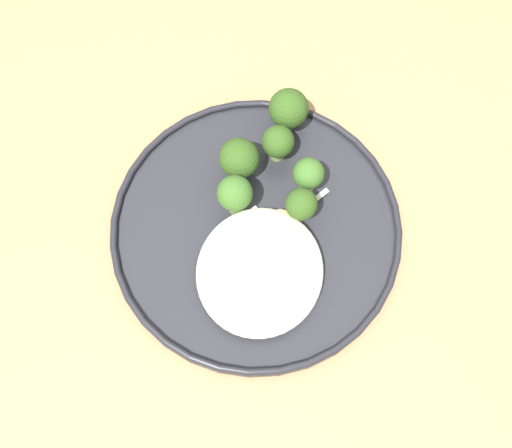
% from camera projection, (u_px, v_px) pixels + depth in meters
% --- Properties ---
extents(ground, '(6.00, 6.00, 0.00)m').
position_uv_depth(ground, '(271.00, 359.00, 1.28)').
color(ground, '#2D2B28').
extents(wooden_dining_table, '(1.40, 1.00, 0.74)m').
position_uv_depth(wooden_dining_table, '(285.00, 280.00, 0.66)').
color(wooden_dining_table, '#9E754C').
rests_on(wooden_dining_table, ground).
extents(dinner_plate, '(0.29, 0.29, 0.02)m').
position_uv_depth(dinner_plate, '(256.00, 228.00, 0.59)').
color(dinner_plate, '#232328').
rests_on(dinner_plate, wooden_dining_table).
extents(noodle_bed, '(0.13, 0.12, 0.03)m').
position_uv_depth(noodle_bed, '(260.00, 271.00, 0.56)').
color(noodle_bed, beige).
rests_on(noodle_bed, dinner_plate).
extents(seared_scallop_center_golden, '(0.03, 0.03, 0.02)m').
position_uv_depth(seared_scallop_center_golden, '(247.00, 245.00, 0.57)').
color(seared_scallop_center_golden, '#DBB77A').
rests_on(seared_scallop_center_golden, dinner_plate).
extents(seared_scallop_half_hidden, '(0.03, 0.03, 0.02)m').
position_uv_depth(seared_scallop_half_hidden, '(263.00, 272.00, 0.56)').
color(seared_scallop_half_hidden, '#E5C689').
rests_on(seared_scallop_half_hidden, dinner_plate).
extents(seared_scallop_tiny_bay, '(0.03, 0.03, 0.01)m').
position_uv_depth(seared_scallop_tiny_bay, '(295.00, 271.00, 0.56)').
color(seared_scallop_tiny_bay, '#DBB77A').
rests_on(seared_scallop_tiny_bay, dinner_plate).
extents(seared_scallop_right_edge, '(0.02, 0.02, 0.01)m').
position_uv_depth(seared_scallop_right_edge, '(280.00, 223.00, 0.58)').
color(seared_scallop_right_edge, '#E5C689').
rests_on(seared_scallop_right_edge, dinner_plate).
extents(seared_scallop_on_noodles, '(0.04, 0.04, 0.01)m').
position_uv_depth(seared_scallop_on_noodles, '(281.00, 289.00, 0.55)').
color(seared_scallop_on_noodles, '#DBB77A').
rests_on(seared_scallop_on_noodles, dinner_plate).
extents(broccoli_floret_split_head, '(0.03, 0.03, 0.06)m').
position_uv_depth(broccoli_floret_split_head, '(235.00, 194.00, 0.56)').
color(broccoli_floret_split_head, '#7A994C').
rests_on(broccoli_floret_split_head, dinner_plate).
extents(broccoli_floret_near_rim, '(0.03, 0.03, 0.05)m').
position_uv_depth(broccoli_floret_near_rim, '(310.00, 175.00, 0.57)').
color(broccoli_floret_near_rim, '#89A356').
rests_on(broccoli_floret_near_rim, dinner_plate).
extents(broccoli_floret_left_leaning, '(0.04, 0.04, 0.05)m').
position_uv_depth(broccoli_floret_left_leaning, '(239.00, 159.00, 0.58)').
color(broccoli_floret_left_leaning, '#7A994C').
rests_on(broccoli_floret_left_leaning, dinner_plate).
extents(broccoli_floret_beside_noodles, '(0.03, 0.03, 0.05)m').
position_uv_depth(broccoli_floret_beside_noodles, '(278.00, 143.00, 0.59)').
color(broccoli_floret_beside_noodles, '#7A994C').
rests_on(broccoli_floret_beside_noodles, dinner_plate).
extents(broccoli_floret_front_edge, '(0.03, 0.03, 0.05)m').
position_uv_depth(broccoli_floret_front_edge, '(297.00, 204.00, 0.56)').
color(broccoli_floret_front_edge, '#7A994C').
rests_on(broccoli_floret_front_edge, dinner_plate).
extents(broccoli_floret_center_pile, '(0.04, 0.04, 0.05)m').
position_uv_depth(broccoli_floret_center_pile, '(288.00, 109.00, 0.60)').
color(broccoli_floret_center_pile, '#89A356').
rests_on(broccoli_floret_center_pile, dinner_plate).
extents(onion_sliver_short_strip, '(0.03, 0.04, 0.00)m').
position_uv_depth(onion_sliver_short_strip, '(267.00, 225.00, 0.58)').
color(onion_sliver_short_strip, silver).
rests_on(onion_sliver_short_strip, dinner_plate).
extents(onion_sliver_pale_crescent, '(0.04, 0.03, 0.00)m').
position_uv_depth(onion_sliver_pale_crescent, '(311.00, 203.00, 0.59)').
color(onion_sliver_pale_crescent, silver).
rests_on(onion_sliver_pale_crescent, dinner_plate).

